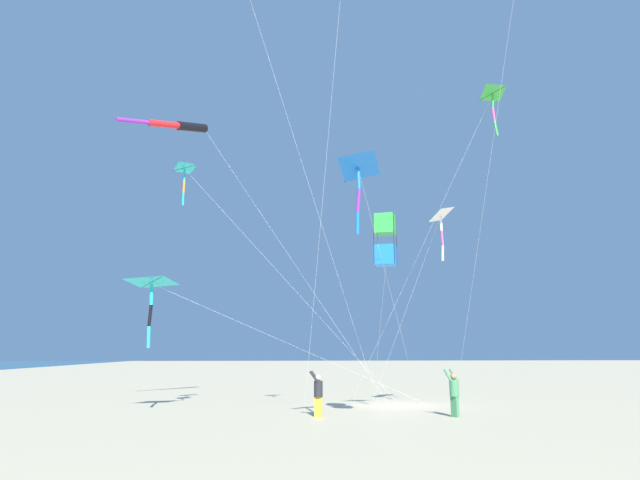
{
  "coord_description": "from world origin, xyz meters",
  "views": [
    {
      "loc": [
        10.01,
        28.28,
        2.42
      ],
      "look_at": [
        5.57,
        7.58,
        6.78
      ],
      "focal_mm": 31.82,
      "sensor_mm": 36.0,
      "label": 1
    }
  ],
  "objects_px": {
    "kite_delta_white_trailing": "(357,168)",
    "kite_delta_checkered_midright": "(185,169)",
    "person_child_green_jacket": "(318,392)",
    "person_adult_flyer": "(454,391)",
    "kite_delta_red_high_left": "(440,215)",
    "kite_delta_magenta_far_left": "(152,282)",
    "kite_delta_green_low_center": "(492,94)",
    "kite_windsock_teal_far_right": "(177,126)",
    "kite_box_black_fish_shape": "(385,240)"
  },
  "relations": [
    {
      "from": "kite_delta_white_trailing",
      "to": "kite_delta_checkered_midright",
      "type": "height_order",
      "value": "kite_delta_checkered_midright"
    },
    {
      "from": "person_child_green_jacket",
      "to": "kite_delta_checkered_midright",
      "type": "bearing_deg",
      "value": -1.97
    },
    {
      "from": "person_adult_flyer",
      "to": "kite_delta_red_high_left",
      "type": "relative_size",
      "value": 0.2
    },
    {
      "from": "person_adult_flyer",
      "to": "kite_delta_white_trailing",
      "type": "height_order",
      "value": "kite_delta_white_trailing"
    },
    {
      "from": "kite_delta_magenta_far_left",
      "to": "kite_delta_red_high_left",
      "type": "bearing_deg",
      "value": 170.9
    },
    {
      "from": "kite_delta_checkered_midright",
      "to": "kite_delta_green_low_center",
      "type": "height_order",
      "value": "kite_delta_green_low_center"
    },
    {
      "from": "person_child_green_jacket",
      "to": "kite_delta_green_low_center",
      "type": "relative_size",
      "value": 0.14
    },
    {
      "from": "person_adult_flyer",
      "to": "kite_windsock_teal_far_right",
      "type": "height_order",
      "value": "kite_windsock_teal_far_right"
    },
    {
      "from": "kite_delta_white_trailing",
      "to": "person_adult_flyer",
      "type": "bearing_deg",
      "value": -139.14
    },
    {
      "from": "kite_delta_red_high_left",
      "to": "kite_delta_checkered_midright",
      "type": "relative_size",
      "value": 0.82
    },
    {
      "from": "kite_delta_red_high_left",
      "to": "kite_box_black_fish_shape",
      "type": "bearing_deg",
      "value": 43.21
    },
    {
      "from": "kite_delta_red_high_left",
      "to": "kite_box_black_fish_shape",
      "type": "relative_size",
      "value": 1.2
    },
    {
      "from": "kite_delta_checkered_midright",
      "to": "kite_delta_white_trailing",
      "type": "bearing_deg",
      "value": 134.33
    },
    {
      "from": "person_child_green_jacket",
      "to": "kite_delta_white_trailing",
      "type": "distance_m",
      "value": 9.67
    },
    {
      "from": "kite_delta_magenta_far_left",
      "to": "kite_delta_green_low_center",
      "type": "xyz_separation_m",
      "value": [
        -13.89,
        6.22,
        7.61
      ]
    },
    {
      "from": "person_child_green_jacket",
      "to": "kite_delta_green_low_center",
      "type": "bearing_deg",
      "value": 153.94
    },
    {
      "from": "person_adult_flyer",
      "to": "kite_windsock_teal_far_right",
      "type": "distance_m",
      "value": 19.38
    },
    {
      "from": "kite_windsock_teal_far_right",
      "to": "kite_box_black_fish_shape",
      "type": "xyz_separation_m",
      "value": [
        -8.52,
        8.9,
        -7.69
      ]
    },
    {
      "from": "kite_delta_magenta_far_left",
      "to": "kite_delta_checkered_midright",
      "type": "bearing_deg",
      "value": 115.77
    },
    {
      "from": "person_adult_flyer",
      "to": "kite_windsock_teal_far_right",
      "type": "xyz_separation_m",
      "value": [
        11.93,
        -7.14,
        13.5
      ]
    },
    {
      "from": "kite_delta_magenta_far_left",
      "to": "kite_delta_white_trailing",
      "type": "xyz_separation_m",
      "value": [
        -7.2,
        8.73,
        3.01
      ]
    },
    {
      "from": "kite_delta_white_trailing",
      "to": "person_child_green_jacket",
      "type": "bearing_deg",
      "value": -88.78
    },
    {
      "from": "kite_delta_green_low_center",
      "to": "kite_delta_checkered_midright",
      "type": "bearing_deg",
      "value": -15.67
    },
    {
      "from": "kite_windsock_teal_far_right",
      "to": "kite_delta_green_low_center",
      "type": "relative_size",
      "value": 1.12
    },
    {
      "from": "person_adult_flyer",
      "to": "kite_delta_checkered_midright",
      "type": "xyz_separation_m",
      "value": [
        11.23,
        -1.43,
        9.23
      ]
    },
    {
      "from": "kite_delta_magenta_far_left",
      "to": "kite_delta_white_trailing",
      "type": "bearing_deg",
      "value": 129.51
    },
    {
      "from": "person_child_green_jacket",
      "to": "kite_box_black_fish_shape",
      "type": "distance_m",
      "value": 6.89
    },
    {
      "from": "kite_box_black_fish_shape",
      "to": "kite_delta_white_trailing",
      "type": "bearing_deg",
      "value": 56.04
    },
    {
      "from": "person_child_green_jacket",
      "to": "kite_windsock_teal_far_right",
      "type": "bearing_deg",
      "value": -42.33
    },
    {
      "from": "kite_delta_red_high_left",
      "to": "kite_delta_green_low_center",
      "type": "height_order",
      "value": "kite_delta_green_low_center"
    },
    {
      "from": "kite_windsock_teal_far_right",
      "to": "kite_delta_green_low_center",
      "type": "distance_m",
      "value": 16.24
    },
    {
      "from": "person_adult_flyer",
      "to": "kite_delta_green_low_center",
      "type": "bearing_deg",
      "value": 123.04
    },
    {
      "from": "kite_windsock_teal_far_right",
      "to": "kite_delta_red_high_left",
      "type": "height_order",
      "value": "kite_windsock_teal_far_right"
    },
    {
      "from": "kite_windsock_teal_far_right",
      "to": "kite_delta_white_trailing",
      "type": "xyz_separation_m",
      "value": [
        -6.6,
        11.74,
        -5.84
      ]
    },
    {
      "from": "person_adult_flyer",
      "to": "kite_delta_magenta_far_left",
      "type": "relative_size",
      "value": 0.13
    },
    {
      "from": "person_adult_flyer",
      "to": "kite_delta_green_low_center",
      "type": "height_order",
      "value": "kite_delta_green_low_center"
    },
    {
      "from": "kite_delta_white_trailing",
      "to": "kite_delta_green_low_center",
      "type": "distance_m",
      "value": 8.5
    },
    {
      "from": "kite_delta_red_high_left",
      "to": "kite_delta_checkered_midright",
      "type": "xyz_separation_m",
      "value": [
        11.84,
        0.59,
        1.28
      ]
    },
    {
      "from": "kite_delta_magenta_far_left",
      "to": "kite_delta_green_low_center",
      "type": "bearing_deg",
      "value": 155.86
    },
    {
      "from": "kite_windsock_teal_far_right",
      "to": "kite_delta_checkered_midright",
      "type": "height_order",
      "value": "kite_windsock_teal_far_right"
    },
    {
      "from": "kite_delta_green_low_center",
      "to": "kite_delta_magenta_far_left",
      "type": "bearing_deg",
      "value": -24.14
    },
    {
      "from": "person_adult_flyer",
      "to": "kite_delta_white_trailing",
      "type": "xyz_separation_m",
      "value": [
        5.33,
        4.61,
        7.66
      ]
    },
    {
      "from": "kite_delta_white_trailing",
      "to": "kite_delta_checkered_midright",
      "type": "distance_m",
      "value": 8.59
    },
    {
      "from": "kite_delta_magenta_far_left",
      "to": "person_adult_flyer",
      "type": "bearing_deg",
      "value": 161.77
    },
    {
      "from": "person_child_green_jacket",
      "to": "kite_delta_green_low_center",
      "type": "height_order",
      "value": "kite_delta_green_low_center"
    },
    {
      "from": "person_child_green_jacket",
      "to": "kite_delta_red_high_left",
      "type": "bearing_deg",
      "value": -172.62
    },
    {
      "from": "kite_delta_magenta_far_left",
      "to": "kite_delta_green_low_center",
      "type": "height_order",
      "value": "kite_delta_green_low_center"
    },
    {
      "from": "person_adult_flyer",
      "to": "kite_delta_checkered_midright",
      "type": "relative_size",
      "value": 0.17
    },
    {
      "from": "kite_delta_green_low_center",
      "to": "person_child_green_jacket",
      "type": "bearing_deg",
      "value": -26.06
    },
    {
      "from": "kite_windsock_teal_far_right",
      "to": "kite_delta_checkered_midright",
      "type": "distance_m",
      "value": 7.16
    }
  ]
}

